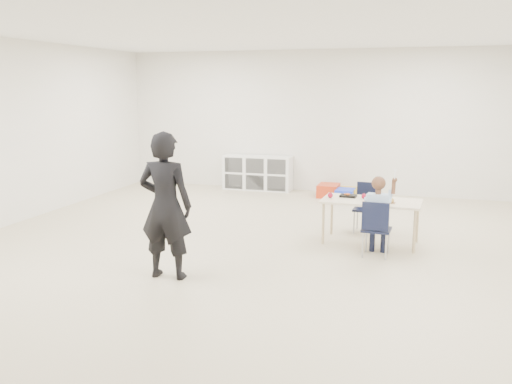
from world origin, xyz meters
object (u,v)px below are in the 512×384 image
(chair_near, at_px, (376,228))
(child, at_px, (377,212))
(adult, at_px, (166,206))
(cubby_shelf, at_px, (258,173))
(table, at_px, (371,221))

(chair_near, xyz_separation_m, child, (0.00, 0.00, 0.21))
(adult, bearing_deg, child, -149.05)
(child, distance_m, cubby_shelf, 4.69)
(chair_near, relative_size, adult, 0.44)
(table, distance_m, cubby_shelf, 4.17)
(table, height_order, adult, adult)
(table, distance_m, chair_near, 0.57)
(adult, bearing_deg, table, -138.47)
(child, distance_m, adult, 2.61)
(table, bearing_deg, adult, -132.13)
(child, bearing_deg, adult, -142.71)
(table, xyz_separation_m, chair_near, (0.12, -0.55, 0.06))
(cubby_shelf, xyz_separation_m, adult, (0.54, -5.28, 0.46))
(table, xyz_separation_m, cubby_shelf, (-2.57, 3.28, 0.05))
(chair_near, xyz_separation_m, adult, (-2.15, -1.45, 0.45))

